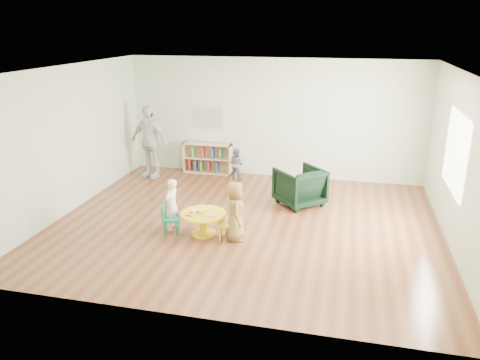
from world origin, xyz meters
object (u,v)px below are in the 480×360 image
(activity_table, at_px, (203,220))
(bookshelf, at_px, (207,158))
(armchair, at_px, (300,187))
(toddler, at_px, (236,164))
(kid_chair_right, at_px, (230,223))
(child_right, at_px, (235,211))
(adult_caretaker, at_px, (149,141))
(kid_chair_left, at_px, (169,218))
(child_left, at_px, (172,205))

(activity_table, height_order, bookshelf, bookshelf)
(armchair, bearing_deg, toddler, -80.88)
(kid_chair_right, bearing_deg, toddler, 2.41)
(armchair, distance_m, child_right, 2.10)
(toddler, distance_m, adult_caretaker, 2.13)
(kid_chair_right, height_order, adult_caretaker, adult_caretaker)
(kid_chair_right, xyz_separation_m, bookshelf, (-1.49, 3.53, 0.07))
(child_right, bearing_deg, bookshelf, 5.08)
(kid_chair_left, distance_m, child_right, 1.24)
(armchair, bearing_deg, kid_chair_left, -0.53)
(kid_chair_left, distance_m, bookshelf, 3.56)
(bookshelf, bearing_deg, child_right, -65.91)
(bookshelf, bearing_deg, activity_table, -74.02)
(kid_chair_left, bearing_deg, toddler, 160.28)
(kid_chair_left, bearing_deg, adult_caretaker, -162.87)
(kid_chair_right, bearing_deg, armchair, -37.02)
(armchair, xyz_separation_m, adult_caretaker, (-3.70, 1.03, 0.49))
(kid_chair_left, xyz_separation_m, child_right, (1.21, -0.01, 0.24))
(kid_chair_left, distance_m, child_left, 0.24)
(bookshelf, height_order, toddler, toddler)
(activity_table, relative_size, child_right, 0.77)
(kid_chair_left, xyz_separation_m, child_left, (0.01, 0.13, 0.20))
(activity_table, bearing_deg, toddler, 93.18)
(kid_chair_left, height_order, child_right, child_right)
(child_left, bearing_deg, adult_caretaker, -136.31)
(bookshelf, height_order, child_left, child_left)
(kid_chair_left, bearing_deg, bookshelf, 174.33)
(armchair, bearing_deg, activity_table, 8.50)
(kid_chair_left, relative_size, toddler, 0.68)
(child_right, bearing_deg, adult_caretaker, 24.95)
(kid_chair_right, relative_size, child_right, 0.53)
(armchair, bearing_deg, adult_caretaker, -58.09)
(armchair, relative_size, toddler, 1.11)
(activity_table, height_order, child_right, child_right)
(kid_chair_left, xyz_separation_m, kid_chair_right, (1.11, 0.01, 0.01))
(bookshelf, xyz_separation_m, adult_caretaker, (-1.23, -0.63, 0.51))
(kid_chair_left, height_order, kid_chair_right, kid_chair_right)
(kid_chair_left, bearing_deg, activity_table, 84.15)
(armchair, relative_size, child_left, 0.90)
(activity_table, relative_size, toddler, 1.04)
(activity_table, height_order, child_left, child_left)
(kid_chair_left, relative_size, adult_caretaker, 0.30)
(child_left, bearing_deg, kid_chair_right, 97.02)
(activity_table, distance_m, adult_caretaker, 3.66)
(activity_table, distance_m, kid_chair_left, 0.62)
(activity_table, distance_m, child_left, 0.64)
(kid_chair_right, distance_m, toddler, 3.24)
(adult_caretaker, bearing_deg, child_left, -44.98)
(armchair, relative_size, child_right, 0.82)
(child_right, distance_m, toddler, 3.29)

